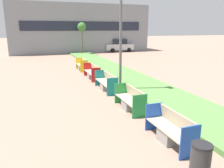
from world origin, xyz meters
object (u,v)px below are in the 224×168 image
(bench_green_frame, at_px, (130,101))
(bench_red_frame, at_px, (92,73))
(litter_bin, at_px, (200,164))
(bench_yellow_frame, at_px, (82,66))
(street_lamp_post, at_px, (121,17))
(parked_car_distant, at_px, (119,46))
(bench_teal_frame, at_px, (106,84))
(bench_blue_frame, at_px, (170,131))
(sapling_tree_far, at_px, (82,27))

(bench_green_frame, relative_size, bench_red_frame, 0.87)
(bench_green_frame, xyz_separation_m, litter_bin, (-0.46, -4.74, 0.12))
(bench_yellow_frame, height_order, street_lamp_post, street_lamp_post)
(bench_green_frame, height_order, parked_car_distant, parked_car_distant)
(bench_red_frame, relative_size, parked_car_distant, 0.52)
(litter_bin, relative_size, parked_car_distant, 0.23)
(bench_teal_frame, xyz_separation_m, parked_car_distant, (8.23, 19.02, 0.54))
(bench_blue_frame, xyz_separation_m, parked_car_distant, (8.24, 25.21, 0.55))
(litter_bin, bearing_deg, bench_teal_frame, 86.65)
(bench_blue_frame, distance_m, bench_green_frame, 2.95)
(bench_teal_frame, xyz_separation_m, litter_bin, (-0.47, -7.98, 0.11))
(bench_green_frame, bearing_deg, bench_red_frame, 89.97)
(bench_red_frame, bearing_deg, litter_bin, -92.41)
(bench_blue_frame, bearing_deg, litter_bin, -104.46)
(bench_green_frame, xyz_separation_m, bench_yellow_frame, (-0.00, 9.62, -0.00))
(bench_red_frame, height_order, sapling_tree_far, sapling_tree_far)
(bench_teal_frame, height_order, litter_bin, litter_bin)
(bench_green_frame, bearing_deg, street_lamp_post, 77.07)
(bench_blue_frame, distance_m, sapling_tree_far, 23.31)
(street_lamp_post, height_order, parked_car_distant, street_lamp_post)
(bench_yellow_frame, xyz_separation_m, sapling_tree_far, (2.33, 10.42, 3.15))
(bench_red_frame, xyz_separation_m, sapling_tree_far, (2.32, 13.70, 3.14))
(bench_teal_frame, bearing_deg, sapling_tree_far, 82.12)
(street_lamp_post, height_order, sapling_tree_far, street_lamp_post)
(sapling_tree_far, bearing_deg, bench_red_frame, -99.63)
(bench_blue_frame, height_order, parked_car_distant, parked_car_distant)
(bench_blue_frame, xyz_separation_m, bench_teal_frame, (0.00, 6.18, 0.01))
(bench_yellow_frame, bearing_deg, litter_bin, -91.84)
(bench_red_frame, bearing_deg, bench_green_frame, -90.03)
(litter_bin, bearing_deg, sapling_tree_far, 83.57)
(bench_teal_frame, bearing_deg, bench_blue_frame, -90.04)
(bench_blue_frame, xyz_separation_m, bench_green_frame, (0.00, 2.95, 0.00))
(litter_bin, distance_m, parked_car_distant, 28.37)
(bench_red_frame, bearing_deg, bench_blue_frame, -90.03)
(bench_blue_frame, xyz_separation_m, bench_red_frame, (0.00, 9.28, 0.01))
(bench_blue_frame, bearing_deg, bench_green_frame, 89.99)
(bench_red_frame, distance_m, litter_bin, 11.08)
(bench_green_frame, distance_m, bench_red_frame, 6.33)
(sapling_tree_far, relative_size, parked_car_distant, 0.96)
(bench_blue_frame, relative_size, bench_green_frame, 0.97)
(bench_green_frame, distance_m, parked_car_distant, 23.74)
(bench_yellow_frame, xyz_separation_m, parked_car_distant, (8.24, 12.64, 0.55))
(bench_teal_frame, distance_m, bench_red_frame, 3.09)
(sapling_tree_far, bearing_deg, litter_bin, -96.43)
(bench_green_frame, bearing_deg, bench_teal_frame, 89.93)
(street_lamp_post, bearing_deg, litter_bin, -98.27)
(bench_yellow_frame, relative_size, street_lamp_post, 0.27)
(bench_red_frame, xyz_separation_m, street_lamp_post, (0.61, -3.66, 3.56))
(bench_yellow_frame, bearing_deg, bench_green_frame, -89.99)
(parked_car_distant, bearing_deg, bench_teal_frame, -110.45)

